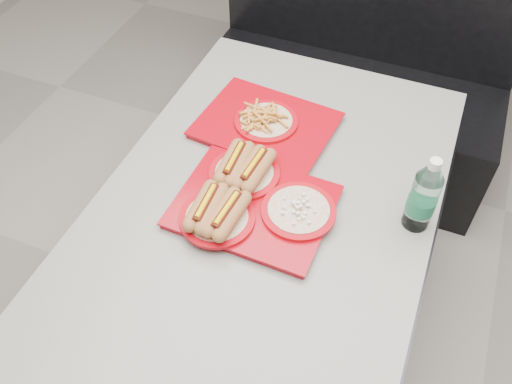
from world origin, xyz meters
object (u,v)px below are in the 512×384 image
at_px(tray_far, 266,123).
at_px(diner_table, 264,240).
at_px(water_bottle, 423,198).
at_px(tray_near, 248,199).
at_px(booth_bench, 353,80).

bearing_deg(tray_far, diner_table, -69.43).
bearing_deg(water_bottle, tray_far, 158.33).
xyz_separation_m(tray_near, water_bottle, (0.43, 0.12, 0.07)).
xyz_separation_m(booth_bench, tray_near, (-0.04, -1.12, 0.38)).
relative_size(diner_table, water_bottle, 6.05).
bearing_deg(tray_far, tray_near, -77.40).
height_order(diner_table, tray_far, tray_far).
distance_m(diner_table, water_bottle, 0.48).
distance_m(tray_near, tray_far, 0.32).
bearing_deg(booth_bench, diner_table, -90.00).
bearing_deg(water_bottle, diner_table, -166.89).
distance_m(tray_near, water_bottle, 0.45).
bearing_deg(tray_near, water_bottle, 14.98).
distance_m(diner_table, tray_near, 0.20).
distance_m(tray_far, water_bottle, 0.55).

